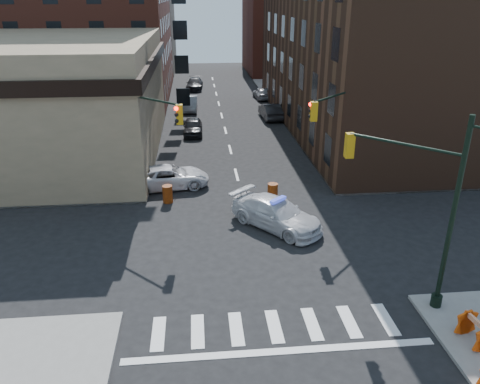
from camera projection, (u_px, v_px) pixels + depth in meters
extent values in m
plane|color=black|center=(253.00, 242.00, 24.53)|extent=(140.00, 140.00, 0.00)
cube|color=gray|center=(15.00, 109.00, 52.51)|extent=(34.00, 54.50, 0.15)
cube|color=gray|center=(409.00, 101.00, 56.55)|extent=(34.00, 54.50, 0.15)
cube|color=#937F60|center=(12.00, 99.00, 36.41)|extent=(22.00, 22.00, 9.00)
cube|color=#462B1C|center=(363.00, 53.00, 43.57)|extent=(14.00, 34.00, 14.00)
cube|color=brown|center=(112.00, 21.00, 76.85)|extent=(20.00, 18.00, 16.00)
cube|color=brown|center=(295.00, 34.00, 76.60)|extent=(16.00, 16.00, 12.00)
cylinder|color=black|center=(452.00, 218.00, 17.74)|extent=(0.20, 0.20, 8.00)
cylinder|color=black|center=(436.00, 300.00, 19.20)|extent=(0.44, 0.44, 0.50)
cylinder|color=black|center=(403.00, 144.00, 18.08)|extent=(3.27, 3.27, 0.12)
cube|color=#BF8C0C|center=(350.00, 145.00, 19.59)|extent=(0.35, 0.35, 1.05)
sphere|color=#FF0C05|center=(353.00, 136.00, 19.61)|extent=(0.22, 0.22, 0.22)
sphere|color=black|center=(352.00, 144.00, 19.74)|extent=(0.22, 0.22, 0.22)
sphere|color=black|center=(351.00, 151.00, 19.87)|extent=(0.22, 0.22, 0.22)
cylinder|color=black|center=(129.00, 136.00, 28.09)|extent=(0.20, 0.20, 8.00)
cylinder|color=black|center=(135.00, 193.00, 29.55)|extent=(0.44, 0.44, 0.50)
cylinder|color=black|center=(151.00, 99.00, 25.80)|extent=(3.27, 3.27, 0.12)
cube|color=#BF8C0C|center=(180.00, 114.00, 24.68)|extent=(0.35, 0.35, 1.05)
sphere|color=#FF0C05|center=(176.00, 109.00, 24.38)|extent=(0.22, 0.22, 0.22)
sphere|color=black|center=(176.00, 115.00, 24.51)|extent=(0.22, 0.22, 0.22)
sphere|color=black|center=(177.00, 121.00, 24.64)|extent=(0.22, 0.22, 0.22)
cylinder|color=black|center=(349.00, 130.00, 29.29)|extent=(0.20, 0.20, 8.00)
cylinder|color=black|center=(344.00, 185.00, 30.75)|extent=(0.44, 0.44, 0.50)
cylinder|color=black|center=(335.00, 96.00, 26.71)|extent=(3.27, 3.27, 0.12)
cube|color=#BF8C0C|center=(314.00, 111.00, 25.31)|extent=(0.35, 0.35, 1.05)
sphere|color=#FF0C05|center=(311.00, 104.00, 25.30)|extent=(0.22, 0.22, 0.22)
sphere|color=black|center=(310.00, 110.00, 25.43)|extent=(0.22, 0.22, 0.22)
sphere|color=black|center=(310.00, 116.00, 25.56)|extent=(0.22, 0.22, 0.22)
cylinder|color=black|center=(295.00, 105.00, 48.46)|extent=(0.24, 0.24, 2.60)
sphere|color=#975C15|center=(296.00, 85.00, 47.66)|extent=(3.00, 3.00, 3.00)
cylinder|color=black|center=(281.00, 90.00, 55.79)|extent=(0.24, 0.24, 2.60)
sphere|color=#975C15|center=(282.00, 73.00, 55.00)|extent=(3.00, 3.00, 3.00)
imported|color=silver|center=(276.00, 214.00, 25.84)|extent=(5.36, 5.70, 1.62)
imported|color=silver|center=(169.00, 177.00, 31.24)|extent=(5.68, 3.23, 1.49)
imported|color=black|center=(193.00, 127.00, 43.19)|extent=(1.80, 4.32, 1.46)
imported|color=gray|center=(190.00, 104.00, 52.05)|extent=(1.75, 4.71, 1.54)
imported|color=black|center=(195.00, 84.00, 63.70)|extent=(2.44, 5.32, 1.51)
imported|color=black|center=(270.00, 111.00, 48.62)|extent=(2.01, 4.98, 1.61)
imported|color=#9A9CA3|center=(262.00, 93.00, 57.97)|extent=(2.07, 4.36, 1.44)
imported|color=black|center=(138.00, 187.00, 29.10)|extent=(0.59, 0.40, 1.57)
imported|color=black|center=(79.00, 170.00, 31.35)|extent=(1.04, 0.87, 1.93)
imported|color=#212A32|center=(47.00, 169.00, 31.76)|extent=(1.12, 0.56, 1.84)
cylinder|color=red|center=(273.00, 192.00, 29.24)|extent=(0.79, 0.79, 1.15)
cylinder|color=#E2480A|center=(168.00, 194.00, 29.04)|extent=(0.81, 0.81, 1.11)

